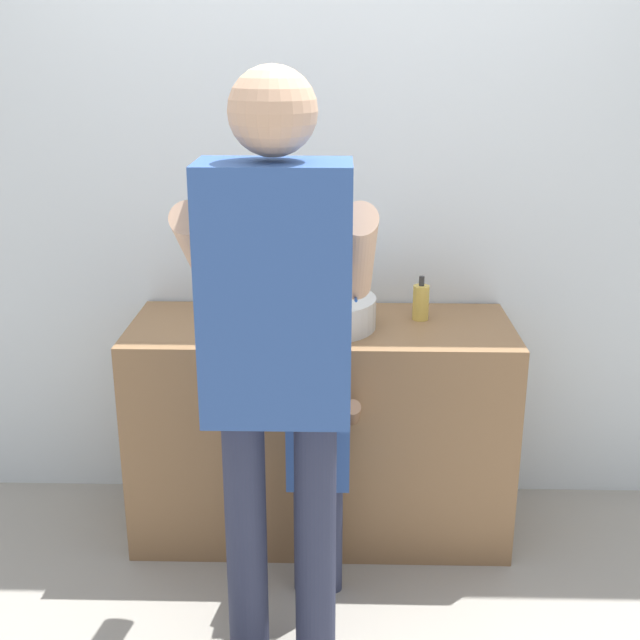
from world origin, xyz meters
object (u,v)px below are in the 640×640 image
object	(u,v)px
toothbrush_cup	(233,308)
adult_parent	(277,330)
child_toddler	(318,449)
soap_bottle	(421,302)

from	to	relation	value
toothbrush_cup	adult_parent	size ratio (longest dim) A/B	0.12
child_toddler	adult_parent	size ratio (longest dim) A/B	0.51
toothbrush_cup	child_toddler	bearing A→B (deg)	-52.84
child_toddler	adult_parent	bearing A→B (deg)	-109.52
toothbrush_cup	soap_bottle	bearing A→B (deg)	3.90
toothbrush_cup	child_toddler	distance (m)	0.64
child_toddler	adult_parent	distance (m)	0.61
soap_bottle	child_toddler	size ratio (longest dim) A/B	0.18
toothbrush_cup	soap_bottle	world-z (taller)	toothbrush_cup
soap_bottle	child_toddler	world-z (taller)	soap_bottle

